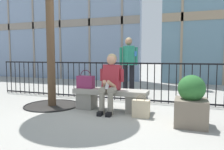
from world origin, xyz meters
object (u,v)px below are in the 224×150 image
handbag_on_bench (86,82)px  shopping_bag (141,108)px  planter (191,103)px  stone_bench (110,98)px  bystander_at_railing (128,62)px  seated_person_with_phone (110,81)px

handbag_on_bench → shopping_bag: (1.31, -0.31, -0.42)m
shopping_bag → planter: (0.88, -0.21, 0.22)m
stone_bench → bystander_at_railing: 2.02m
stone_bench → bystander_at_railing: (-0.10, 1.88, 0.73)m
stone_bench → shopping_bag: stone_bench is taller
handbag_on_bench → shopping_bag: 1.41m
stone_bench → seated_person_with_phone: seated_person_with_phone is taller
handbag_on_bench → planter: bearing=-13.5°
seated_person_with_phone → bystander_at_railing: bearing=94.2°
seated_person_with_phone → bystander_at_railing: (-0.15, 2.01, 0.35)m
shopping_bag → bystander_at_railing: 2.49m
handbag_on_bench → bystander_at_railing: bearing=75.9°
stone_bench → bystander_at_railing: size_ratio=0.94×
shopping_bag → seated_person_with_phone: bearing=164.2°
seated_person_with_phone → handbag_on_bench: bearing=169.2°
stone_bench → handbag_on_bench: size_ratio=3.94×
bystander_at_railing → stone_bench: bearing=-86.8°
stone_bench → planter: (1.61, -0.54, 0.12)m
seated_person_with_phone → bystander_at_railing: bystander_at_railing is taller
shopping_bag → bystander_at_railing: bearing=110.8°
shopping_bag → handbag_on_bench: bearing=166.6°
stone_bench → seated_person_with_phone: (0.04, -0.13, 0.38)m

